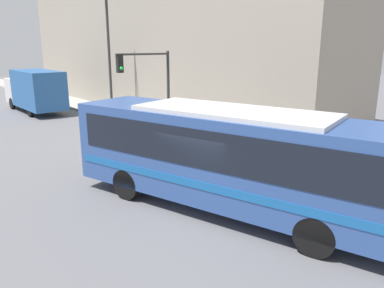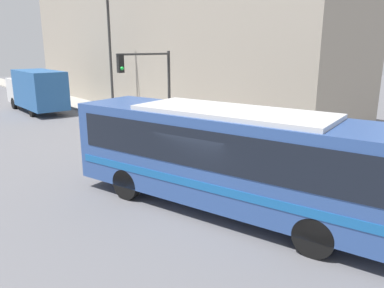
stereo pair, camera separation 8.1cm
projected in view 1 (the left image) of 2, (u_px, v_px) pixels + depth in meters
ground_plane at (208, 210)px, 11.61m from camera, size 120.00×120.00×0.00m
sidewalk at (94, 108)px, 30.02m from camera, size 2.65×70.00×0.15m
building_facade at (152, 29)px, 29.51m from camera, size 6.00×33.58×12.50m
city_bus at (231, 154)px, 11.10m from camera, size 5.19×10.88×3.18m
delivery_truck at (35, 90)px, 28.44m from camera, size 2.36×7.68×3.18m
fire_hydrant at (216, 139)px, 18.37m from camera, size 0.28×0.38×0.71m
traffic_light_pole at (150, 77)px, 20.02m from camera, size 3.28×0.35×4.53m
parking_meter at (163, 116)px, 21.55m from camera, size 0.14×0.14×1.29m
street_lamp at (104, 46)px, 25.33m from camera, size 2.77×0.28×8.10m
pedestrian_near_corner at (255, 134)px, 17.38m from camera, size 0.34×0.34×1.63m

